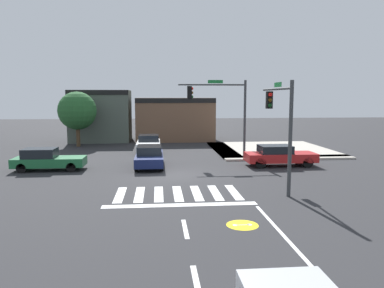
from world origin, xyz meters
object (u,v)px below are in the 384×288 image
(car_green, at_px, (47,160))
(roadside_tree, at_px, (77,111))
(traffic_signal_northeast, at_px, (221,105))
(car_white, at_px, (149,144))
(car_red, at_px, (279,155))
(traffic_signal_southeast, at_px, (280,115))
(car_navy, at_px, (149,156))

(car_green, distance_m, roadside_tree, 12.17)
(traffic_signal_northeast, height_order, car_white, traffic_signal_northeast)
(traffic_signal_northeast, relative_size, car_green, 1.33)
(car_white, bearing_deg, traffic_signal_northeast, 50.51)
(car_green, distance_m, car_red, 15.36)
(traffic_signal_northeast, xyz_separation_m, car_red, (3.61, -2.64, -3.41))
(car_white, distance_m, roadside_tree, 8.59)
(car_white, bearing_deg, car_red, 51.77)
(traffic_signal_northeast, height_order, roadside_tree, traffic_signal_northeast)
(traffic_signal_southeast, height_order, car_red, traffic_signal_southeast)
(car_red, bearing_deg, traffic_signal_southeast, -108.53)
(car_navy, distance_m, roadside_tree, 13.45)
(traffic_signal_southeast, bearing_deg, car_navy, 45.18)
(traffic_signal_southeast, distance_m, roadside_tree, 22.55)
(car_green, bearing_deg, traffic_signal_northeast, 13.45)
(traffic_signal_northeast, height_order, car_red, traffic_signal_northeast)
(traffic_signal_northeast, distance_m, roadside_tree, 15.20)
(traffic_signal_southeast, relative_size, car_red, 1.16)
(traffic_signal_northeast, relative_size, car_red, 1.25)
(traffic_signal_northeast, distance_m, car_navy, 6.60)
(car_white, height_order, roadside_tree, roadside_tree)
(car_navy, bearing_deg, traffic_signal_southeast, 45.18)
(car_green, bearing_deg, car_navy, 5.92)
(roadside_tree, bearing_deg, car_green, -87.90)
(traffic_signal_southeast, bearing_deg, roadside_tree, 37.48)
(car_red, relative_size, roadside_tree, 0.91)
(car_white, height_order, car_red, car_white)
(roadside_tree, bearing_deg, traffic_signal_northeast, -36.61)
(traffic_signal_northeast, height_order, car_green, traffic_signal_northeast)
(car_green, distance_m, car_navy, 6.57)
(traffic_signal_northeast, height_order, car_navy, traffic_signal_northeast)
(traffic_signal_northeast, distance_m, car_red, 5.62)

